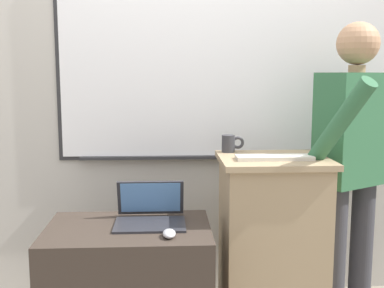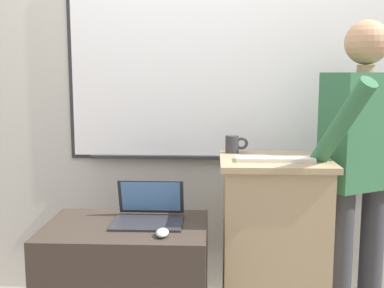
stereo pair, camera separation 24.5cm
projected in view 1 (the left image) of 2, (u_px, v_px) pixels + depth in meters
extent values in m
cube|color=beige|center=(187.00, 80.00, 3.05)|extent=(6.40, 0.12, 2.77)
cube|color=#2D2D30|center=(231.00, 57.00, 2.97)|extent=(2.14, 0.02, 1.27)
cube|color=white|center=(231.00, 57.00, 2.97)|extent=(2.09, 0.02, 1.22)
cube|color=#2D2D30|center=(230.00, 157.00, 3.04)|extent=(1.88, 0.04, 0.02)
cube|color=tan|center=(271.00, 252.00, 2.57)|extent=(0.52, 0.45, 0.96)
cube|color=tan|center=(274.00, 160.00, 2.50)|extent=(0.56, 0.49, 0.03)
cylinder|color=#333338|center=(334.00, 258.00, 2.68)|extent=(0.13, 0.13, 0.82)
cylinder|color=#333338|center=(361.00, 249.00, 2.80)|extent=(0.13, 0.13, 0.82)
cube|color=#2D603D|center=(354.00, 129.00, 2.64)|extent=(0.48, 0.40, 0.61)
cylinder|color=tan|center=(357.00, 69.00, 2.59)|extent=(0.09, 0.09, 0.04)
sphere|color=tan|center=(358.00, 43.00, 2.57)|extent=(0.23, 0.23, 0.23)
cylinder|color=#2D603D|center=(336.00, 129.00, 2.33)|extent=(0.28, 0.41, 0.51)
cylinder|color=#2D603D|center=(381.00, 131.00, 2.77)|extent=(0.08, 0.08, 0.58)
cube|color=#28282D|center=(150.00, 225.00, 2.35)|extent=(0.35, 0.24, 0.01)
cube|color=#28282D|center=(151.00, 198.00, 2.49)|extent=(0.34, 0.06, 0.19)
cube|color=#598CCC|center=(151.00, 198.00, 2.48)|extent=(0.31, 0.05, 0.16)
cube|color=beige|center=(274.00, 158.00, 2.43)|extent=(0.39, 0.12, 0.02)
ellipsoid|color=#BCBCC1|center=(169.00, 234.00, 2.19)|extent=(0.06, 0.10, 0.03)
cylinder|color=#333338|center=(228.00, 144.00, 2.65)|extent=(0.07, 0.07, 0.10)
torus|color=#333338|center=(238.00, 143.00, 2.66)|extent=(0.07, 0.02, 0.07)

